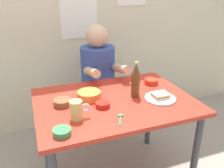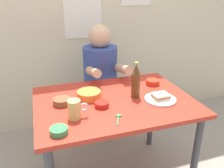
{
  "view_description": "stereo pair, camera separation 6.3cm",
  "coord_description": "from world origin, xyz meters",
  "px_view_note": "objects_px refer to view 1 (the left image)",
  "views": [
    {
      "loc": [
        -0.53,
        -1.39,
        1.49
      ],
      "look_at": [
        0.0,
        0.05,
        0.84
      ],
      "focal_mm": 37.51,
      "sensor_mm": 36.0,
      "label": 1
    },
    {
      "loc": [
        -0.47,
        -1.41,
        1.49
      ],
      "look_at": [
        0.0,
        0.05,
        0.84
      ],
      "focal_mm": 37.51,
      "sensor_mm": 36.0,
      "label": 2
    }
  ],
  "objects_px": {
    "stool": "(99,107)",
    "plate_orange": "(160,98)",
    "dining_table": "(114,111)",
    "sandwich": "(160,95)",
    "beer_mug": "(77,110)",
    "person_seated": "(98,68)",
    "beer_bottle": "(136,81)",
    "sauce_bowl_chili": "(151,81)"
  },
  "relations": [
    {
      "from": "beer_mug",
      "to": "beer_bottle",
      "type": "relative_size",
      "value": 0.48
    },
    {
      "from": "stool",
      "to": "plate_orange",
      "type": "xyz_separation_m",
      "value": [
        0.23,
        -0.74,
        0.4
      ]
    },
    {
      "from": "beer_mug",
      "to": "sandwich",
      "type": "bearing_deg",
      "value": 5.03
    },
    {
      "from": "sandwich",
      "to": "beer_mug",
      "type": "xyz_separation_m",
      "value": [
        -0.61,
        -0.05,
        0.03
      ]
    },
    {
      "from": "person_seated",
      "to": "beer_mug",
      "type": "height_order",
      "value": "person_seated"
    },
    {
      "from": "dining_table",
      "to": "plate_orange",
      "type": "xyz_separation_m",
      "value": [
        0.31,
        -0.11,
        0.1
      ]
    },
    {
      "from": "stool",
      "to": "plate_orange",
      "type": "height_order",
      "value": "plate_orange"
    },
    {
      "from": "stool",
      "to": "sandwich",
      "type": "distance_m",
      "value": 0.88
    },
    {
      "from": "dining_table",
      "to": "beer_bottle",
      "type": "xyz_separation_m",
      "value": [
        0.16,
        0.0,
        0.21
      ]
    },
    {
      "from": "sauce_bowl_chili",
      "to": "stool",
      "type": "bearing_deg",
      "value": 124.18
    },
    {
      "from": "dining_table",
      "to": "sandwich",
      "type": "bearing_deg",
      "value": -19.78
    },
    {
      "from": "beer_mug",
      "to": "sauce_bowl_chili",
      "type": "xyz_separation_m",
      "value": [
        0.69,
        0.33,
        -0.04
      ]
    },
    {
      "from": "sandwich",
      "to": "beer_mug",
      "type": "height_order",
      "value": "beer_mug"
    },
    {
      "from": "sandwich",
      "to": "beer_bottle",
      "type": "distance_m",
      "value": 0.2
    },
    {
      "from": "beer_bottle",
      "to": "sauce_bowl_chili",
      "type": "height_order",
      "value": "beer_bottle"
    },
    {
      "from": "person_seated",
      "to": "dining_table",
      "type": "bearing_deg",
      "value": -96.6
    },
    {
      "from": "sandwich",
      "to": "beer_mug",
      "type": "distance_m",
      "value": 0.61
    },
    {
      "from": "person_seated",
      "to": "plate_orange",
      "type": "xyz_separation_m",
      "value": [
        0.23,
        -0.73,
        -0.02
      ]
    },
    {
      "from": "beer_mug",
      "to": "dining_table",
      "type": "bearing_deg",
      "value": 28.24
    },
    {
      "from": "plate_orange",
      "to": "beer_bottle",
      "type": "bearing_deg",
      "value": 142.5
    },
    {
      "from": "stool",
      "to": "sandwich",
      "type": "relative_size",
      "value": 4.09
    },
    {
      "from": "stool",
      "to": "sauce_bowl_chili",
      "type": "xyz_separation_m",
      "value": [
        0.32,
        -0.46,
        0.41
      ]
    },
    {
      "from": "beer_mug",
      "to": "plate_orange",
      "type": "bearing_deg",
      "value": 5.03
    },
    {
      "from": "stool",
      "to": "beer_mug",
      "type": "distance_m",
      "value": 0.99
    },
    {
      "from": "sandwich",
      "to": "plate_orange",
      "type": "bearing_deg",
      "value": -90.0
    },
    {
      "from": "dining_table",
      "to": "beer_bottle",
      "type": "distance_m",
      "value": 0.27
    },
    {
      "from": "person_seated",
      "to": "plate_orange",
      "type": "height_order",
      "value": "person_seated"
    },
    {
      "from": "dining_table",
      "to": "sauce_bowl_chili",
      "type": "xyz_separation_m",
      "value": [
        0.39,
        0.17,
        0.12
      ]
    },
    {
      "from": "stool",
      "to": "sauce_bowl_chili",
      "type": "relative_size",
      "value": 4.09
    },
    {
      "from": "beer_mug",
      "to": "beer_bottle",
      "type": "distance_m",
      "value": 0.5
    },
    {
      "from": "stool",
      "to": "beer_mug",
      "type": "bearing_deg",
      "value": -115.38
    },
    {
      "from": "person_seated",
      "to": "plate_orange",
      "type": "distance_m",
      "value": 0.77
    },
    {
      "from": "person_seated",
      "to": "sandwich",
      "type": "xyz_separation_m",
      "value": [
        0.23,
        -0.73,
        0.01
      ]
    },
    {
      "from": "stool",
      "to": "person_seated",
      "type": "distance_m",
      "value": 0.42
    },
    {
      "from": "stool",
      "to": "beer_bottle",
      "type": "height_order",
      "value": "beer_bottle"
    },
    {
      "from": "sauce_bowl_chili",
      "to": "beer_bottle",
      "type": "bearing_deg",
      "value": -143.87
    },
    {
      "from": "sandwich",
      "to": "beer_mug",
      "type": "relative_size",
      "value": 0.87
    },
    {
      "from": "dining_table",
      "to": "beer_mug",
      "type": "relative_size",
      "value": 8.73
    },
    {
      "from": "sandwich",
      "to": "person_seated",
      "type": "bearing_deg",
      "value": 107.83
    },
    {
      "from": "sandwich",
      "to": "beer_mug",
      "type": "bearing_deg",
      "value": -174.97
    },
    {
      "from": "plate_orange",
      "to": "sandwich",
      "type": "bearing_deg",
      "value": 90.0
    },
    {
      "from": "dining_table",
      "to": "plate_orange",
      "type": "height_order",
      "value": "plate_orange"
    }
  ]
}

